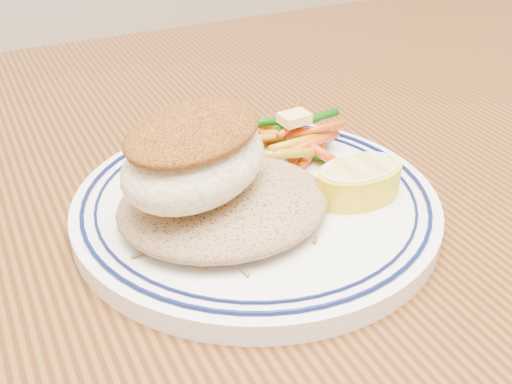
% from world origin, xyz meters
% --- Properties ---
extents(dining_table, '(1.50, 0.90, 0.75)m').
position_xyz_m(dining_table, '(0.00, 0.00, 0.65)').
color(dining_table, '#46240E').
rests_on(dining_table, ground).
extents(plate, '(0.26, 0.26, 0.02)m').
position_xyz_m(plate, '(0.03, 0.01, 0.76)').
color(plate, white).
rests_on(plate, dining_table).
extents(rice_pilaf, '(0.14, 0.13, 0.03)m').
position_xyz_m(rice_pilaf, '(-0.00, -0.00, 0.78)').
color(rice_pilaf, olive).
rests_on(rice_pilaf, plate).
extents(fish_fillet, '(0.13, 0.12, 0.05)m').
position_xyz_m(fish_fillet, '(-0.02, 0.00, 0.81)').
color(fish_fillet, '#F8EECD').
rests_on(fish_fillet, rice_pilaf).
extents(vegetable_pile, '(0.11, 0.09, 0.03)m').
position_xyz_m(vegetable_pile, '(0.08, 0.05, 0.78)').
color(vegetable_pile, '#CA440A').
rests_on(vegetable_pile, plate).
extents(butter_pat, '(0.02, 0.02, 0.01)m').
position_xyz_m(butter_pat, '(0.08, 0.05, 0.80)').
color(butter_pat, '#FFE47C').
rests_on(butter_pat, vegetable_pile).
extents(lemon_wedge, '(0.07, 0.06, 0.03)m').
position_xyz_m(lemon_wedge, '(0.09, -0.02, 0.78)').
color(lemon_wedge, yellow).
rests_on(lemon_wedge, plate).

